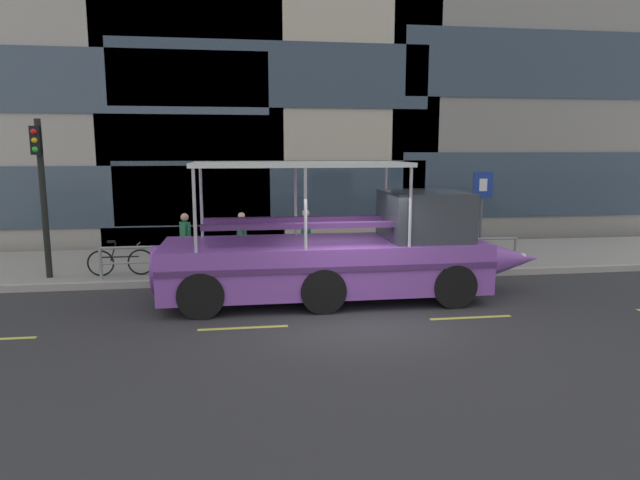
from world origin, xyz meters
The scene contains 13 objects.
ground_plane centered at (0.00, 0.00, 0.00)m, with size 120.00×120.00×0.00m, color #333335.
sidewalk centered at (0.00, 5.60, 0.09)m, with size 32.00×4.80×0.18m, color #99968E.
curb_edge centered at (0.00, 3.11, 0.09)m, with size 32.00×0.18×0.18m, color #B2ADA3.
lane_centreline centered at (0.00, -0.59, 0.00)m, with size 25.80×0.12×0.01m.
curb_guardrail centered at (-0.28, 3.45, 0.77)m, with size 11.61×0.09×0.86m.
traffic_light_pole centered at (-7.46, 3.81, 2.68)m, with size 0.24×0.46×4.13m.
parking_sign centered at (4.59, 3.91, 2.03)m, with size 0.60×0.12×2.72m.
leaned_bicycle centered at (-5.62, 3.82, 0.56)m, with size 1.74×0.46×0.96m.
duck_tour_boat centered at (0.08, 1.29, 1.08)m, with size 9.32×2.47×3.25m.
pedestrian_near_bow centered at (3.24, 4.98, 1.14)m, with size 0.46×0.22×1.60m.
pedestrian_mid_left centered at (-0.49, 4.76, 1.15)m, with size 0.28×0.44×1.61m.
pedestrian_mid_right centered at (-2.38, 4.99, 1.10)m, with size 0.29×0.38×1.53m.
pedestrian_near_stern centered at (-3.93, 4.20, 1.16)m, with size 0.32×0.40×1.62m.
Camera 1 is at (-2.40, -11.30, 3.52)m, focal length 30.93 mm.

